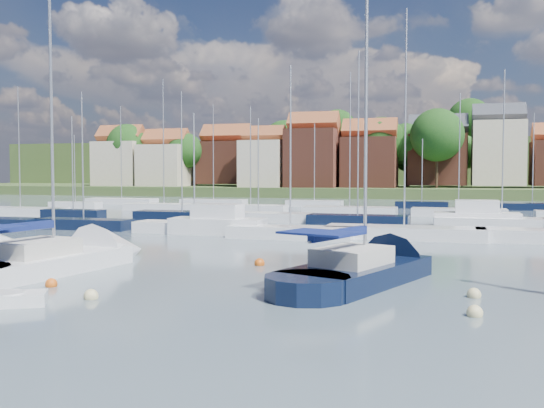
% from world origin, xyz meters
% --- Properties ---
extents(ground, '(260.00, 260.00, 0.00)m').
position_xyz_m(ground, '(0.00, 40.00, 0.00)').
color(ground, '#425259').
rests_on(ground, ground).
extents(sailboat_centre, '(5.36, 13.57, 17.86)m').
position_xyz_m(sailboat_centre, '(-6.37, 3.46, 0.35)').
color(sailboat_centre, silver).
rests_on(sailboat_centre, ground).
extents(sailboat_navy, '(7.25, 12.49, 16.79)m').
position_xyz_m(sailboat_navy, '(8.16, 4.36, 0.35)').
color(sailboat_navy, black).
rests_on(sailboat_navy, ground).
extents(tender, '(2.82, 2.34, 0.56)m').
position_xyz_m(tender, '(-3.41, -4.69, 0.21)').
color(tender, silver).
rests_on(tender, ground).
extents(buoy_c, '(0.49, 0.49, 0.49)m').
position_xyz_m(buoy_c, '(-4.15, -1.26, 0.00)').
color(buoy_c, '#D85914').
rests_on(buoy_c, ground).
extents(buoy_d, '(0.53, 0.53, 0.53)m').
position_xyz_m(buoy_d, '(-1.27, -2.88, 0.00)').
color(buoy_d, beige).
rests_on(buoy_d, ground).
extents(buoy_e, '(0.51, 0.51, 0.51)m').
position_xyz_m(buoy_e, '(2.22, 6.41, 0.00)').
color(buoy_e, '#D85914').
rests_on(buoy_e, ground).
extents(buoy_f, '(0.53, 0.53, 0.53)m').
position_xyz_m(buoy_f, '(12.00, -1.76, 0.00)').
color(buoy_f, beige).
rests_on(buoy_f, ground).
extents(buoy_g, '(0.46, 0.46, 0.46)m').
position_xyz_m(buoy_g, '(-5.11, 2.04, 0.00)').
color(buoy_g, beige).
rests_on(buoy_g, ground).
extents(buoy_h, '(0.51, 0.51, 0.51)m').
position_xyz_m(buoy_h, '(12.10, 1.31, 0.00)').
color(buoy_h, beige).
rests_on(buoy_h, ground).
extents(marina_field, '(79.62, 41.41, 15.93)m').
position_xyz_m(marina_field, '(1.91, 35.15, 0.43)').
color(marina_field, silver).
rests_on(marina_field, ground).
extents(far_shore_town, '(212.46, 90.00, 22.27)m').
position_xyz_m(far_shore_town, '(2.23, 132.67, 4.61)').
color(far_shore_town, '#45572B').
rests_on(far_shore_town, ground).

